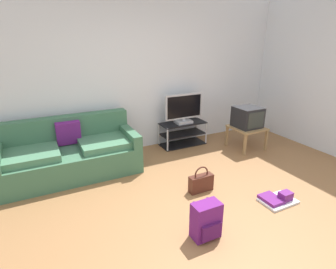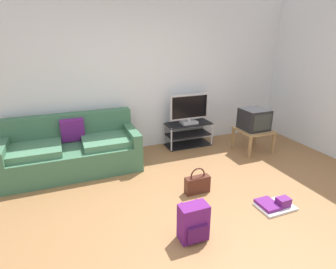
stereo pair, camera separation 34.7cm
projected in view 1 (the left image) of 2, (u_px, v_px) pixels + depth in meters
The scene contains 11 objects.
ground_plane at pixel (208, 220), 3.17m from camera, with size 9.00×9.80×0.02m, color olive.
wall_back at pixel (132, 76), 4.76m from camera, with size 9.00×0.10×2.70m, color silver.
wall_right at pixel (330, 76), 4.70m from camera, with size 0.10×3.60×2.70m, color silver.
couch at pixel (70, 154), 4.14m from camera, with size 2.00×0.91×0.84m.
tv_stand at pixel (183, 134), 5.28m from camera, with size 0.88×0.40×0.45m.
flat_tv at pixel (184, 109), 5.09m from camera, with size 0.76×0.22×0.56m.
side_table at pixel (247, 130), 5.07m from camera, with size 0.57×0.57×0.42m.
crt_tv at pixel (248, 117), 5.00m from camera, with size 0.44×0.44×0.37m.
backpack at pixel (206, 221), 2.83m from camera, with size 0.30×0.25×0.40m.
handbag at pixel (201, 182), 3.70m from camera, with size 0.34×0.12×0.37m.
floor_tray at pixel (278, 199), 3.48m from camera, with size 0.44×0.33×0.14m.
Camera 1 is at (-1.61, -2.14, 2.01)m, focal length 29.05 mm.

